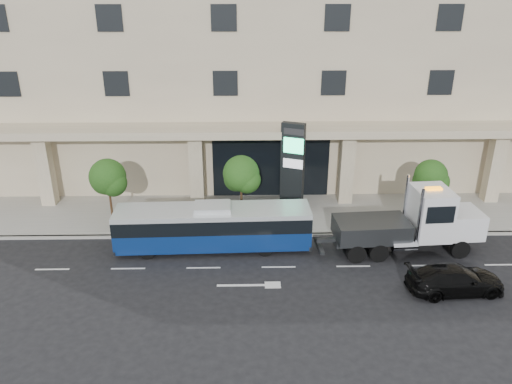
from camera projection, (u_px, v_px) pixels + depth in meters
ground at (277, 253)px, 27.96m from camera, size 120.00×120.00×0.00m
sidewalk at (273, 214)px, 32.53m from camera, size 120.00×6.00×0.15m
curb at (275, 235)px, 29.77m from camera, size 120.00×0.30×0.15m
convention_center at (267, 39)px, 38.29m from camera, size 60.00×17.60×20.00m
tree_left at (108, 179)px, 29.88m from camera, size 2.27×2.20×4.22m
tree_mid at (242, 176)px, 29.96m from camera, size 2.28×2.20×4.38m
tree_right at (431, 178)px, 30.26m from camera, size 2.10×2.00×4.04m
city_bus at (213, 227)px, 27.90m from camera, size 10.92×2.63×2.75m
tow_truck at (414, 223)px, 27.57m from camera, size 9.22×2.78×4.19m
black_sedan at (455, 279)px, 24.24m from camera, size 4.85×2.28×1.37m
signage_pylon at (292, 167)px, 31.69m from camera, size 1.55×1.06×5.91m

